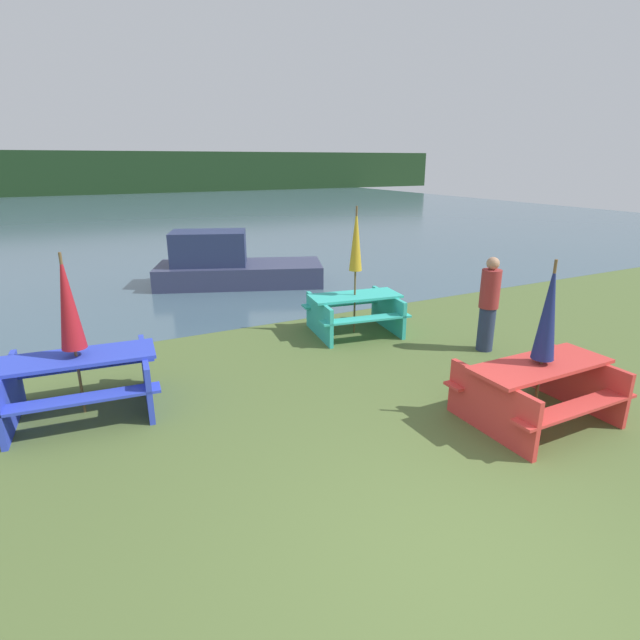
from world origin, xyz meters
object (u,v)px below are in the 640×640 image
picnic_table_red (538,386)px  picnic_table_blue (80,379)px  person (489,304)px  umbrella_crimson (68,302)px  umbrella_navy (549,311)px  picnic_table_teal (354,310)px  umbrella_gold (356,240)px  boat (230,266)px

picnic_table_red → picnic_table_blue: bearing=151.0°
person → picnic_table_blue: bearing=173.6°
picnic_table_blue → umbrella_crimson: size_ratio=0.95×
picnic_table_red → umbrella_navy: size_ratio=0.90×
umbrella_crimson → person: (6.34, -0.71, -0.68)m
picnic_table_blue → picnic_table_teal: bearing=13.2°
picnic_table_blue → umbrella_crimson: umbrella_crimson is taller
umbrella_crimson → picnic_table_blue: bearing=0.0°
picnic_table_teal → person: bearing=-49.9°
picnic_table_red → person: (1.24, 2.12, 0.36)m
umbrella_gold → person: (1.54, -1.84, -0.95)m
picnic_table_red → umbrella_crimson: 5.92m
boat → umbrella_crimson: bearing=-102.1°
picnic_table_teal → umbrella_navy: size_ratio=0.91×
picnic_table_teal → umbrella_crimson: size_ratio=0.89×
picnic_table_teal → umbrella_crimson: umbrella_crimson is taller
umbrella_crimson → umbrella_gold: size_ratio=0.89×
picnic_table_blue → person: bearing=-6.4°
boat → person: bearing=-48.8°
picnic_table_red → picnic_table_blue: picnic_table_blue is taller
umbrella_crimson → person: size_ratio=1.29×
picnic_table_teal → umbrella_gold: bearing=0.0°
picnic_table_blue → umbrella_gold: (4.79, 1.12, 1.29)m
picnic_table_blue → person: 6.39m
umbrella_crimson → boat: size_ratio=0.46×
picnic_table_blue → umbrella_gold: umbrella_gold is taller
umbrella_gold → picnic_table_red: bearing=-85.6°
picnic_table_red → umbrella_navy: umbrella_navy is taller
umbrella_gold → picnic_table_blue: bearing=-166.8°
umbrella_navy → boat: size_ratio=0.45×
picnic_table_blue → umbrella_navy: size_ratio=0.97×
picnic_table_blue → person: (6.34, -0.71, 0.34)m
picnic_table_red → umbrella_navy: bearing=0.0°
picnic_table_blue → person: person is taller
umbrella_crimson → boat: (3.88, 5.96, -0.99)m
umbrella_navy → umbrella_gold: size_ratio=0.87×
picnic_table_red → umbrella_crimson: bearing=151.0°
picnic_table_red → picnic_table_teal: 3.96m
umbrella_gold → boat: (-0.92, 4.84, -1.26)m
umbrella_gold → person: bearing=-49.9°
umbrella_gold → umbrella_crimson: bearing=-166.8°
umbrella_gold → umbrella_navy: bearing=-85.6°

